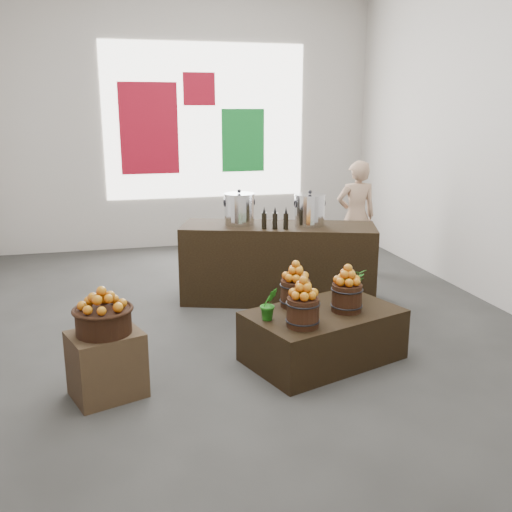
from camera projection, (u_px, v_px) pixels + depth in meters
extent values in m
plane|color=#383835|center=(234.00, 317.00, 6.23)|extent=(7.00, 7.00, 0.00)
cube|color=#B7B1A9|center=(187.00, 122.00, 9.01)|extent=(6.00, 0.04, 4.00)
cube|color=white|center=(206.00, 122.00, 9.06)|extent=(3.20, 0.02, 2.40)
cube|color=maroon|center=(149.00, 129.00, 8.86)|extent=(0.90, 0.04, 1.40)
cube|color=#137F2B|center=(243.00, 140.00, 9.27)|extent=(0.70, 0.04, 1.00)
cube|color=maroon|center=(199.00, 89.00, 8.90)|extent=(0.50, 0.04, 0.50)
cube|color=brown|center=(107.00, 364.00, 4.47)|extent=(0.65, 0.59, 0.53)
cylinder|color=black|center=(104.00, 321.00, 4.38)|extent=(0.42, 0.42, 0.19)
cube|color=black|center=(323.00, 335.00, 5.13)|extent=(1.53, 1.21, 0.46)
cylinder|color=black|center=(303.00, 312.00, 4.69)|extent=(0.27, 0.27, 0.25)
cylinder|color=black|center=(347.00, 298.00, 5.05)|extent=(0.27, 0.27, 0.25)
cylinder|color=black|center=(295.00, 293.00, 5.17)|extent=(0.27, 0.27, 0.25)
imported|color=#1D6B16|center=(350.00, 284.00, 5.37)|extent=(0.31, 0.29, 0.30)
imported|color=#1D6B16|center=(269.00, 304.00, 4.84)|extent=(0.18, 0.15, 0.29)
cube|color=black|center=(278.00, 263.00, 6.67)|extent=(2.33, 1.38, 0.91)
cylinder|color=silver|center=(239.00, 210.00, 6.55)|extent=(0.34, 0.34, 0.34)
cylinder|color=silver|center=(310.00, 211.00, 6.49)|extent=(0.34, 0.34, 0.34)
imported|color=#A48064|center=(356.00, 216.00, 7.86)|extent=(0.59, 0.41, 1.53)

